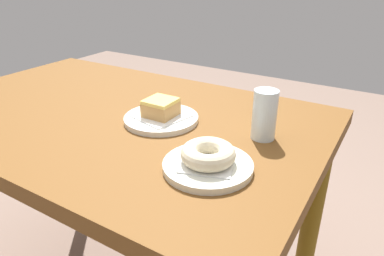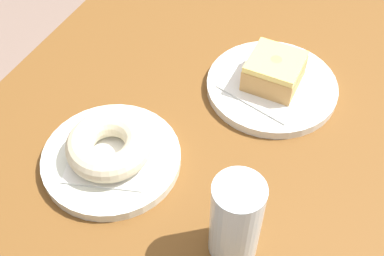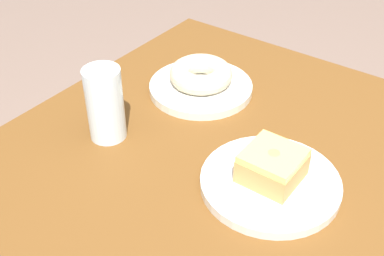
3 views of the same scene
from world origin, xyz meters
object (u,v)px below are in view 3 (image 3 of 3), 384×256
object	(u,v)px
plate_sugar_ring	(201,88)
donut_sugar_ring	(201,74)
plate_glazed_square	(270,183)
water_glass	(105,104)
donut_glazed_square	(272,165)

from	to	relation	value
plate_sugar_ring	donut_sugar_ring	xyz separation A→B (m)	(0.00, 0.00, 0.03)
plate_glazed_square	plate_sugar_ring	distance (m)	0.28
water_glass	donut_sugar_ring	bearing A→B (deg)	-102.61
donut_glazed_square	plate_sugar_ring	bearing A→B (deg)	-33.25
donut_glazed_square	donut_sugar_ring	bearing A→B (deg)	-33.25
donut_glazed_square	donut_sugar_ring	world-z (taller)	donut_glazed_square
plate_glazed_square	plate_sugar_ring	xyz separation A→B (m)	(0.23, -0.15, 0.00)
donut_glazed_square	plate_sugar_ring	size ratio (longest dim) A/B	0.41
plate_glazed_square	plate_sugar_ring	world-z (taller)	same
plate_sugar_ring	water_glass	world-z (taller)	water_glass
donut_glazed_square	plate_sugar_ring	distance (m)	0.28
water_glass	plate_sugar_ring	bearing A→B (deg)	-102.61
donut_sugar_ring	water_glass	bearing A→B (deg)	77.39
donut_glazed_square	donut_sugar_ring	xyz separation A→B (m)	(0.23, -0.15, -0.00)
donut_sugar_ring	water_glass	world-z (taller)	water_glass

